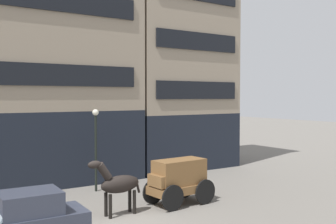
{
  "coord_description": "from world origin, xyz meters",
  "views": [
    {
      "loc": [
        -6.65,
        -13.14,
        4.76
      ],
      "look_at": [
        3.33,
        1.85,
        4.05
      ],
      "focal_mm": 42.54,
      "sensor_mm": 36.0,
      "label": 1
    }
  ],
  "objects": [
    {
      "name": "building_center_left",
      "position": [
        0.03,
        9.22,
        7.86
      ],
      "size": [
        10.26,
        5.75,
        15.63
      ],
      "color": "black",
      "rests_on": "ground_plane"
    },
    {
      "name": "sedan_dark",
      "position": [
        -3.58,
        -0.65,
        0.91
      ],
      "size": [
        3.76,
        1.98,
        1.83
      ],
      "color": "#333847",
      "rests_on": "ground_plane"
    },
    {
      "name": "streetlamp_curbside",
      "position": [
        1.31,
        5.33,
        2.67
      ],
      "size": [
        0.32,
        0.32,
        4.12
      ],
      "color": "black",
      "rests_on": "ground_plane"
    },
    {
      "name": "draft_horse",
      "position": [
        0.4,
        1.05,
        1.27
      ],
      "size": [
        2.35,
        0.69,
        2.3
      ],
      "color": "black",
      "rests_on": "ground_plane"
    },
    {
      "name": "building_center_right",
      "position": [
        8.72,
        9.22,
        8.21
      ],
      "size": [
        7.81,
        5.75,
        16.31
      ],
      "color": "black",
      "rests_on": "ground_plane"
    },
    {
      "name": "ground_plane",
      "position": [
        0.0,
        0.0,
        0.0
      ],
      "size": [
        120.0,
        120.0,
        0.0
      ],
      "primitive_type": "plane",
      "color": "slate"
    },
    {
      "name": "cargo_wagon",
      "position": [
        3.35,
        1.05,
        1.15
      ],
      "size": [
        2.97,
        1.65,
        1.98
      ],
      "color": "brown",
      "rests_on": "ground_plane"
    }
  ]
}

